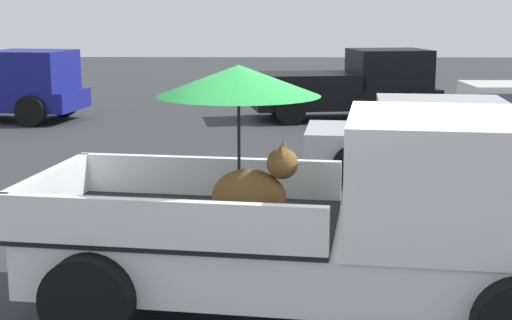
% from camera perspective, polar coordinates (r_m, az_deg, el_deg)
% --- Properties ---
extents(ground_plane, '(80.00, 80.00, 0.00)m').
position_cam_1_polar(ground_plane, '(7.24, 3.86, -11.47)').
color(ground_plane, '#2D3033').
extents(pickup_truck_main, '(5.26, 2.82, 2.31)m').
position_cam_1_polar(pickup_truck_main, '(6.89, 7.63, -3.99)').
color(pickup_truck_main, black).
rests_on(pickup_truck_main, ground).
extents(pickup_truck_red, '(5.03, 2.78, 1.80)m').
position_cam_1_polar(pickup_truck_red, '(20.04, 7.22, 5.62)').
color(pickup_truck_red, black).
rests_on(pickup_truck_red, ground).
extents(parked_sedan_far, '(4.46, 2.32, 1.33)m').
position_cam_1_polar(parked_sedan_far, '(13.19, 13.41, 1.97)').
color(parked_sedan_far, black).
rests_on(parked_sedan_far, ground).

